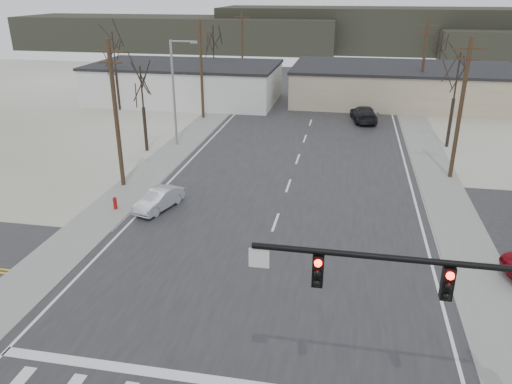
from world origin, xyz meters
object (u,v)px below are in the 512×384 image
sedan_crossing (159,199)px  car_far_b (323,71)px  traffic_signal_mast (484,316)px  fire_hydrant (115,203)px  car_far_a (364,114)px

sedan_crossing → car_far_b: 53.83m
sedan_crossing → traffic_signal_mast: bearing=-27.2°
fire_hydrant → car_far_b: bearing=80.0°
traffic_signal_mast → car_far_b: size_ratio=2.30×
traffic_signal_mast → fire_hydrant: bearing=141.9°
traffic_signal_mast → sedan_crossing: bearing=136.2°
sedan_crossing → car_far_a: car_far_a is taller
fire_hydrant → sedan_crossing: size_ratio=0.23×
traffic_signal_mast → sedan_crossing: 21.71m
fire_hydrant → car_far_b: car_far_b is taller
traffic_signal_mast → car_far_a: (-2.54, 39.80, -3.84)m
fire_hydrant → car_far_a: 29.95m
car_far_b → traffic_signal_mast: bearing=-85.2°
fire_hydrant → car_far_a: size_ratio=0.16×
car_far_b → fire_hydrant: bearing=-102.4°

